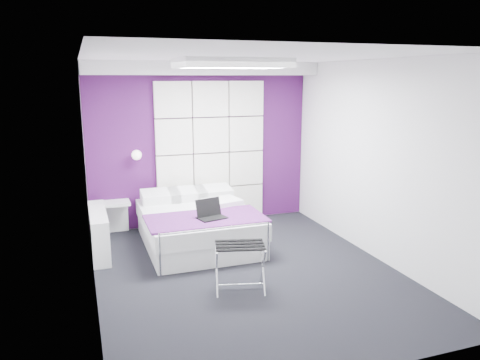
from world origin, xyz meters
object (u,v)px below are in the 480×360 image
at_px(radiator, 99,232).
at_px(laptop, 211,213).
at_px(wall_lamp, 136,155).
at_px(luggage_rack, 240,267).
at_px(bed, 197,225).
at_px(nightstand, 116,203).

xyz_separation_m(radiator, laptop, (1.43, -0.59, 0.29)).
relative_size(wall_lamp, luggage_rack, 0.27).
distance_m(radiator, bed, 1.36).
height_order(wall_lamp, nightstand, wall_lamp).
xyz_separation_m(bed, nightstand, (-1.06, 0.83, 0.21)).
height_order(wall_lamp, radiator, wall_lamp).
relative_size(nightstand, laptop, 1.12).
xyz_separation_m(radiator, bed, (1.36, -0.11, -0.02)).
bearing_deg(wall_lamp, bed, -50.41).
height_order(nightstand, laptop, laptop).
bearing_deg(bed, nightstand, 141.99).
relative_size(bed, luggage_rack, 3.46).
bearing_deg(radiator, laptop, -22.46).
xyz_separation_m(nightstand, laptop, (1.13, -1.31, 0.10)).
distance_m(wall_lamp, luggage_rack, 2.76).
bearing_deg(nightstand, bed, -38.01).
height_order(bed, luggage_rack, bed).
bearing_deg(radiator, wall_lamp, 49.90).
height_order(bed, nightstand, bed).
bearing_deg(laptop, radiator, 143.21).
bearing_deg(bed, radiator, 175.44).
distance_m(radiator, nightstand, 0.80).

